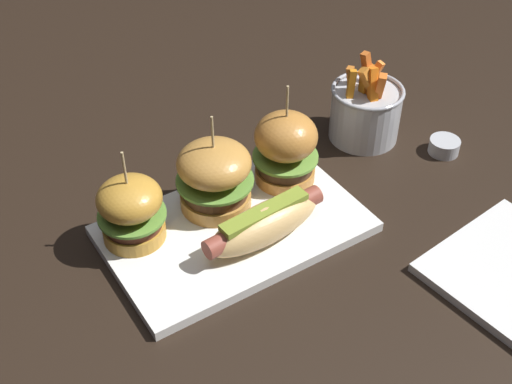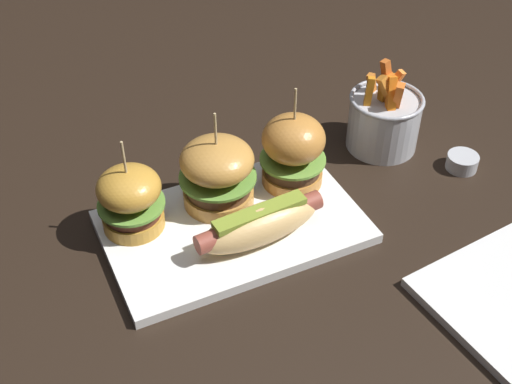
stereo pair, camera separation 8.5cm
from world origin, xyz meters
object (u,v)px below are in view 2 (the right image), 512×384
(slider_left, at_px, (130,199))
(sauce_ramekin, at_px, (462,161))
(platter_main, at_px, (233,227))
(slider_right, at_px, (293,150))
(hot_dog, at_px, (260,223))
(fries_bucket, at_px, (384,119))
(slider_center, at_px, (219,172))

(slider_left, distance_m, sauce_ramekin, 0.47)
(platter_main, distance_m, sauce_ramekin, 0.35)
(slider_right, bearing_deg, hot_dog, -136.53)
(hot_dog, bearing_deg, sauce_ramekin, 3.60)
(hot_dog, distance_m, sauce_ramekin, 0.33)
(slider_left, relative_size, slider_right, 0.89)
(slider_left, xyz_separation_m, sauce_ramekin, (0.46, -0.07, -0.05))
(slider_left, bearing_deg, fries_bucket, 3.94)
(slider_center, bearing_deg, slider_left, 178.67)
(hot_dog, relative_size, sauce_ramekin, 3.83)
(platter_main, relative_size, fries_bucket, 2.30)
(slider_left, distance_m, slider_right, 0.22)
(platter_main, relative_size, slider_right, 2.20)
(sauce_ramekin, bearing_deg, slider_right, 165.39)
(slider_center, relative_size, fries_bucket, 0.98)
(slider_right, bearing_deg, fries_bucket, 11.25)
(platter_main, distance_m, slider_left, 0.14)
(hot_dog, xyz_separation_m, slider_left, (-0.13, 0.09, 0.02))
(platter_main, xyz_separation_m, fries_bucket, (0.28, 0.08, 0.04))
(platter_main, relative_size, slider_left, 2.47)
(hot_dog, height_order, slider_right, slider_right)
(hot_dog, bearing_deg, fries_bucket, 24.58)
(slider_center, height_order, slider_right, slider_right)
(slider_center, bearing_deg, hot_dog, -79.48)
(hot_dog, xyz_separation_m, slider_right, (0.09, 0.08, 0.03))
(slider_left, bearing_deg, slider_right, -1.68)
(sauce_ramekin, bearing_deg, fries_bucket, 127.56)
(slider_center, bearing_deg, slider_right, -2.07)
(slider_right, height_order, fries_bucket, slider_right)
(platter_main, bearing_deg, slider_right, 21.98)
(platter_main, distance_m, fries_bucket, 0.29)
(hot_dog, height_order, sauce_ramekin, hot_dog)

